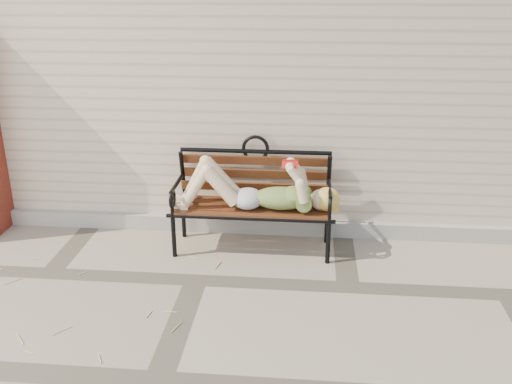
# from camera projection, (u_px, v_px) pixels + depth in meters

# --- Properties ---
(ground) EXTENTS (80.00, 80.00, 0.00)m
(ground) POSITION_uv_depth(u_px,v_px,m) (196.00, 280.00, 4.71)
(ground) COLOR gray
(ground) RESTS_ON ground
(house_wall) EXTENTS (8.00, 4.00, 3.00)m
(house_wall) POSITION_uv_depth(u_px,v_px,m) (238.00, 49.00, 6.96)
(house_wall) COLOR #C4B199
(house_wall) RESTS_ON ground
(foundation_strip) EXTENTS (8.00, 0.10, 0.15)m
(foundation_strip) POSITION_uv_depth(u_px,v_px,m) (214.00, 224.00, 5.59)
(foundation_strip) COLOR gray
(foundation_strip) RESTS_ON ground
(garden_bench) EXTENTS (1.54, 0.61, 1.00)m
(garden_bench) POSITION_uv_depth(u_px,v_px,m) (253.00, 188.00, 5.13)
(garden_bench) COLOR black
(garden_bench) RESTS_ON ground
(reading_woman) EXTENTS (1.45, 0.33, 0.46)m
(reading_woman) POSITION_uv_depth(u_px,v_px,m) (253.00, 190.00, 5.01)
(reading_woman) COLOR #093B42
(reading_woman) RESTS_ON ground
(straw_scatter) EXTENTS (2.36, 1.67, 0.01)m
(straw_scatter) POSITION_uv_depth(u_px,v_px,m) (25.00, 289.00, 4.57)
(straw_scatter) COLOR #DEBB6C
(straw_scatter) RESTS_ON ground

